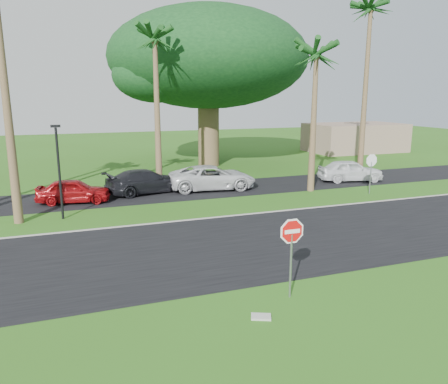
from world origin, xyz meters
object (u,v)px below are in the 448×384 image
at_px(stop_sign_near, 292,242).
at_px(stop_sign_far, 371,166).
at_px(car_red, 74,191).
at_px(car_dark, 146,182).
at_px(car_minivan, 212,178).
at_px(car_pickup, 350,171).

xyz_separation_m(stop_sign_near, stop_sign_far, (11.50, 11.00, 0.00)).
height_order(stop_sign_far, car_red, stop_sign_far).
xyz_separation_m(car_dark, car_minivan, (4.23, -0.38, 0.04)).
bearing_deg(car_minivan, car_pickup, -87.39).
height_order(stop_sign_near, car_dark, stop_sign_near).
relative_size(car_dark, car_pickup, 1.14).
bearing_deg(stop_sign_far, car_red, -12.23).
xyz_separation_m(stop_sign_far, car_minivan, (-8.82, 4.51, -1.00)).
height_order(stop_sign_far, car_dark, stop_sign_far).
bearing_deg(car_dark, car_pickup, -108.11).
distance_m(stop_sign_near, car_dark, 15.99).
bearing_deg(stop_sign_far, car_minivan, -27.07).
bearing_deg(stop_sign_near, car_red, 111.73).
distance_m(car_dark, car_pickup, 14.35).
relative_size(car_red, car_pickup, 0.90).
bearing_deg(car_red, stop_sign_far, -92.72).
relative_size(stop_sign_near, car_red, 0.65).
xyz_separation_m(car_red, car_dark, (4.34, 1.12, 0.05)).
relative_size(stop_sign_near, car_pickup, 0.58).
distance_m(stop_sign_near, car_red, 15.93).
height_order(car_dark, car_minivan, car_minivan).
xyz_separation_m(stop_sign_near, car_dark, (-1.55, 15.89, -1.03)).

